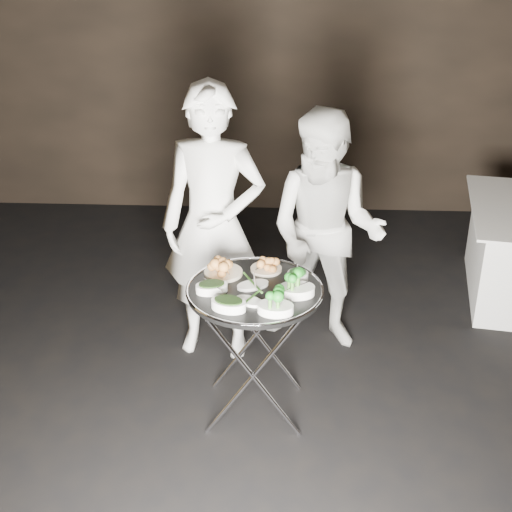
{
  "coord_description": "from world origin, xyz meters",
  "views": [
    {
      "loc": [
        0.13,
        -2.98,
        2.73
      ],
      "look_at": [
        -0.04,
        0.55,
        0.95
      ],
      "focal_mm": 50.0,
      "sensor_mm": 36.0,
      "label": 1
    }
  ],
  "objects_px": {
    "serving_tray": "(255,291)",
    "waiter_right": "(326,233)",
    "tray_stand": "(255,346)",
    "waiter_left": "(213,226)"
  },
  "relations": [
    {
      "from": "tray_stand",
      "to": "waiter_left",
      "type": "xyz_separation_m",
      "value": [
        -0.29,
        0.66,
        0.45
      ]
    },
    {
      "from": "waiter_right",
      "to": "tray_stand",
      "type": "bearing_deg",
      "value": -101.5
    },
    {
      "from": "serving_tray",
      "to": "waiter_right",
      "type": "bearing_deg",
      "value": 61.9
    },
    {
      "from": "waiter_left",
      "to": "waiter_right",
      "type": "relative_size",
      "value": 1.12
    },
    {
      "from": "tray_stand",
      "to": "waiter_right",
      "type": "bearing_deg",
      "value": 61.9
    },
    {
      "from": "waiter_right",
      "to": "serving_tray",
      "type": "bearing_deg",
      "value": -101.5
    },
    {
      "from": "waiter_right",
      "to": "waiter_left",
      "type": "bearing_deg",
      "value": -153.14
    },
    {
      "from": "serving_tray",
      "to": "waiter_right",
      "type": "xyz_separation_m",
      "value": [
        0.42,
        0.78,
        -0.01
      ]
    },
    {
      "from": "tray_stand",
      "to": "waiter_left",
      "type": "bearing_deg",
      "value": 113.9
    },
    {
      "from": "serving_tray",
      "to": "waiter_right",
      "type": "distance_m",
      "value": 0.89
    }
  ]
}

